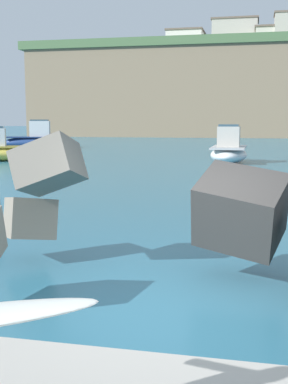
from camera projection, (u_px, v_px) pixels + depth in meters
ground_plane at (169, 306)px, 6.46m from camera, size 400.00×400.00×0.00m
breakwater_jetty at (17, 208)px, 7.94m from camera, size 31.72×6.59×2.22m
boat_mid_left at (36, 139)px, 43.43m from camera, size 5.81×3.13×2.45m
boat_far_left at (229, 151)px, 28.12m from camera, size 2.02×4.21×2.16m
mooring_buoy_inner at (29, 163)px, 25.55m from camera, size 0.44×0.44×0.44m
headland_bluff at (285, 93)px, 84.34m from camera, size 77.88×38.36×13.83m
station_building_west at (235, 38)px, 90.66m from camera, size 8.29×6.41×6.49m
station_building_central at (186, 45)px, 94.77m from camera, size 6.86×7.82×5.17m
station_building_east at (277, 40)px, 84.66m from camera, size 7.53×7.10×3.99m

